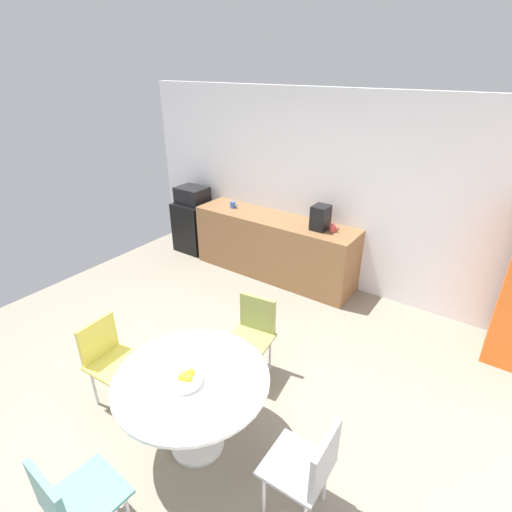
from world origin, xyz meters
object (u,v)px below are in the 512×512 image
(coffee_maker, at_px, (320,218))
(round_table, at_px, (193,390))
(chair_yellow, at_px, (107,353))
(chair_gray, at_px, (310,465))
(mug_green, at_px, (333,228))
(mini_fridge, at_px, (195,226))
(microwave, at_px, (192,195))
(fruit_bowl, at_px, (185,379))
(mug_white, at_px, (233,205))
(chair_teal, at_px, (69,500))
(chair_olive, at_px, (253,328))

(coffee_maker, bearing_deg, round_table, -82.55)
(chair_yellow, bearing_deg, coffee_maker, 77.48)
(chair_gray, relative_size, mug_green, 6.43)
(mini_fridge, relative_size, chair_yellow, 0.98)
(microwave, bearing_deg, coffee_maker, 0.00)
(mini_fridge, height_order, fruit_bowl, fruit_bowl)
(mug_white, bearing_deg, chair_yellow, -74.37)
(chair_gray, bearing_deg, coffee_maker, 116.23)
(chair_teal, distance_m, coffee_maker, 3.89)
(microwave, height_order, coffee_maker, coffee_maker)
(chair_teal, height_order, fruit_bowl, fruit_bowl)
(chair_yellow, bearing_deg, fruit_bowl, -0.49)
(round_table, height_order, chair_yellow, chair_yellow)
(chair_teal, bearing_deg, chair_olive, 92.13)
(chair_teal, relative_size, mug_green, 6.43)
(chair_yellow, bearing_deg, microwave, 119.59)
(chair_yellow, distance_m, mug_green, 3.05)
(microwave, relative_size, chair_teal, 0.58)
(chair_olive, bearing_deg, mug_green, 91.71)
(mug_green, relative_size, coffee_maker, 0.40)
(chair_teal, height_order, coffee_maker, coffee_maker)
(mini_fridge, bearing_deg, fruit_bowl, -47.48)
(chair_teal, height_order, chair_olive, same)
(round_table, relative_size, chair_gray, 1.43)
(round_table, distance_m, chair_teal, 1.02)
(chair_gray, bearing_deg, chair_yellow, -177.67)
(chair_teal, xyz_separation_m, chair_yellow, (-0.95, 0.95, 0.00))
(microwave, distance_m, chair_gray, 4.63)
(coffee_maker, bearing_deg, chair_gray, -63.77)
(chair_yellow, relative_size, coffee_maker, 2.59)
(mini_fridge, height_order, round_table, mini_fridge)
(mug_white, bearing_deg, fruit_bowl, -57.80)
(round_table, bearing_deg, mug_white, 122.71)
(mug_white, distance_m, coffee_maker, 1.45)
(chair_olive, distance_m, chair_yellow, 1.37)
(mini_fridge, distance_m, chair_gray, 4.61)
(chair_gray, xyz_separation_m, mug_white, (-2.83, 2.80, 0.43))
(mug_green, distance_m, coffee_maker, 0.21)
(chair_gray, relative_size, coffee_maker, 2.59)
(chair_yellow, bearing_deg, mug_white, 105.63)
(mug_green, bearing_deg, coffee_maker, -172.88)
(fruit_bowl, bearing_deg, mini_fridge, 132.52)
(chair_yellow, height_order, mug_green, mug_green)
(chair_gray, relative_size, mug_white, 6.43)
(chair_olive, xyz_separation_m, chair_yellow, (-0.87, -1.06, 0.00))
(mini_fridge, distance_m, coffee_maker, 2.37)
(chair_gray, distance_m, mug_white, 4.00)
(chair_gray, xyz_separation_m, fruit_bowl, (-1.01, -0.09, 0.26))
(fruit_bowl, bearing_deg, mug_green, 93.92)
(fruit_bowl, bearing_deg, round_table, 94.71)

